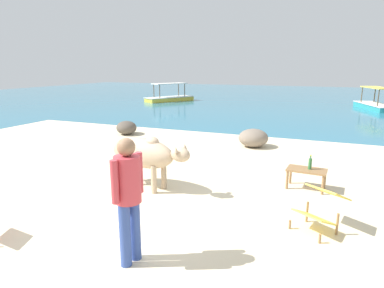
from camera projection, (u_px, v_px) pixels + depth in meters
name	position (u px, v px, depth m)	size (l,w,h in m)	color
sand_beach	(134.00, 211.00, 5.72)	(18.00, 14.00, 0.04)	beige
water_surface	(286.00, 99.00, 25.55)	(60.00, 36.00, 0.03)	teal
cow	(144.00, 153.00, 6.63)	(1.96, 0.86, 1.09)	tan
low_bench_table	(307.00, 172.00, 6.63)	(0.79, 0.50, 0.42)	olive
bottle	(310.00, 164.00, 6.58)	(0.07, 0.07, 0.30)	#2D6B38
deck_chair_far	(321.00, 206.00, 4.96)	(0.86, 0.93, 0.68)	olive
person_standing	(128.00, 192.00, 3.98)	(0.32, 0.50, 1.62)	#334C99
shore_rock_large	(253.00, 138.00, 10.15)	(0.91, 0.87, 0.56)	gray
shore_rock_medium	(126.00, 128.00, 12.05)	(0.88, 0.73, 0.49)	brown
boat_yellow	(170.00, 97.00, 23.79)	(2.83, 3.76, 1.29)	gold
boat_teal	(375.00, 105.00, 19.27)	(2.21, 3.85, 1.29)	teal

